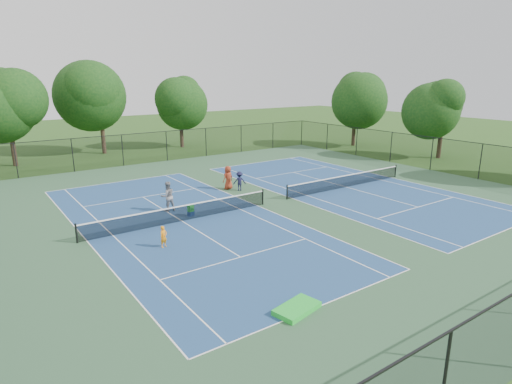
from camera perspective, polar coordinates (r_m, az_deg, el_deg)
ground at (r=29.41m, az=2.56°, el=-1.34°), size 140.00×140.00×0.00m
court_pad at (r=29.41m, az=2.56°, el=-1.33°), size 36.00×36.00×0.01m
tennis_court_left at (r=25.90m, az=-9.84°, el=-3.67°), size 12.00×23.83×1.07m
tennis_court_right at (r=33.97m, az=11.96°, el=0.79°), size 12.00×23.83×1.07m
perimeter_fence at (r=28.99m, az=2.59°, el=1.69°), size 36.08×36.08×3.02m
tree_back_a at (r=46.53m, az=-30.34°, el=10.33°), size 6.80×6.80×9.15m
tree_back_b at (r=50.10m, az=-20.21°, el=12.31°), size 7.60×7.60×10.03m
tree_back_c at (r=52.34m, az=-10.09°, el=11.86°), size 6.00×6.00×8.40m
tree_side_e at (r=54.26m, az=13.16°, el=12.16°), size 6.60×6.60×8.87m
tree_side_f at (r=48.49m, az=23.76°, el=10.29°), size 5.80×5.80×8.12m
child_player at (r=22.14m, az=-12.22°, el=-5.84°), size 0.47×0.38×1.12m
instructor at (r=27.79m, az=-11.70°, el=-0.57°), size 0.96×0.76×1.93m
bystander_b at (r=32.13m, az=-2.22°, el=1.46°), size 1.09×0.90×1.47m
bystander_c at (r=32.58m, az=-3.74°, el=1.93°), size 0.97×0.72×1.80m
ball_crate at (r=26.77m, az=-8.68°, el=-2.87°), size 0.44×0.38×0.30m
ball_hopper at (r=26.67m, az=-8.71°, el=-2.15°), size 0.40×0.35×0.41m
green_tarp at (r=16.40m, az=5.48°, el=-15.20°), size 1.93×1.33×0.20m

